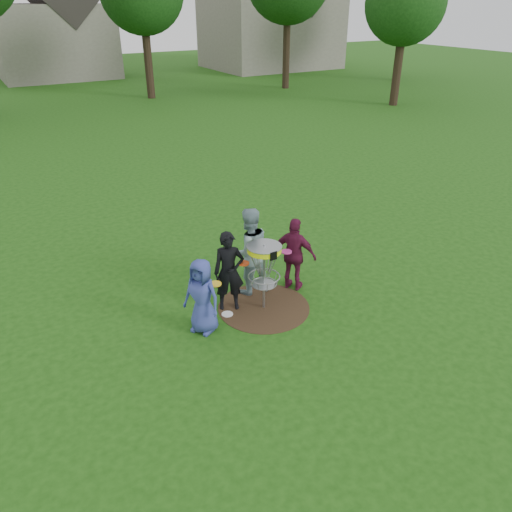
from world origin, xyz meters
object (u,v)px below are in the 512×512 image
player_blue (202,296)px  player_black (229,272)px  disc_golf_basket (264,261)px  player_grey (249,251)px  player_maroon (295,255)px

player_blue → player_black: bearing=86.4°
player_black → disc_golf_basket: (0.57, -0.34, 0.22)m
player_black → player_grey: player_grey is taller
player_black → disc_golf_basket: 0.70m
player_blue → player_black: size_ratio=0.89×
player_blue → disc_golf_basket: (1.33, 0.07, 0.30)m
player_maroon → disc_golf_basket: (-0.92, -0.32, 0.24)m
player_black → player_grey: size_ratio=0.88×
player_blue → player_black: 0.87m
player_blue → disc_golf_basket: player_blue is taller
player_maroon → player_black: bearing=53.8°
disc_golf_basket → player_grey: bearing=84.6°
player_black → player_maroon: bearing=22.8°
player_grey → player_blue: bearing=32.9°
player_grey → player_maroon: 0.94m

